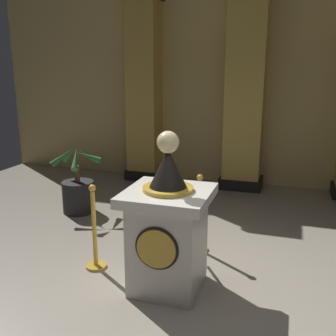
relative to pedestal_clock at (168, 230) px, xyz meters
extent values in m
plane|color=#9E9384|center=(0.24, -0.29, -0.65)|extent=(10.66, 10.66, 0.00)
cube|color=tan|center=(0.24, 4.24, 1.26)|extent=(10.66, 0.16, 3.81)
cube|color=silver|center=(0.00, 0.00, -0.17)|extent=(0.68, 0.68, 0.97)
cube|color=silver|center=(0.00, 0.00, 0.37)|extent=(0.85, 0.85, 0.10)
cylinder|color=gold|center=(0.00, -0.35, -0.05)|extent=(0.39, 0.03, 0.39)
cylinder|color=black|center=(0.00, -0.34, -0.05)|extent=(0.43, 0.01, 0.43)
cylinder|color=gold|center=(0.00, 0.00, 0.44)|extent=(0.51, 0.51, 0.04)
cone|color=black|center=(0.00, 0.00, 0.65)|extent=(0.37, 0.37, 0.38)
cylinder|color=gold|center=(0.00, 0.00, 0.82)|extent=(0.03, 0.03, 0.05)
sphere|color=beige|center=(0.00, 0.00, 0.90)|extent=(0.22, 0.22, 0.22)
cylinder|color=gold|center=(0.10, 0.95, -0.63)|extent=(0.24, 0.24, 0.03)
cylinder|color=gold|center=(0.10, 0.95, -0.19)|extent=(0.05, 0.05, 0.92)
sphere|color=gold|center=(0.10, 0.95, 0.31)|extent=(0.08, 0.08, 0.08)
cylinder|color=gold|center=(-0.93, 0.14, -0.63)|extent=(0.24, 0.24, 0.03)
cylinder|color=gold|center=(-0.93, 0.14, -0.19)|extent=(0.05, 0.05, 0.92)
sphere|color=gold|center=(-0.93, 0.14, 0.31)|extent=(0.08, 0.08, 0.08)
cylinder|color=#141947|center=(-0.16, 0.75, 0.14)|extent=(0.44, 0.54, 0.21)
cylinder|color=#141947|center=(-0.67, 0.35, 0.14)|extent=(0.44, 0.54, 0.21)
sphere|color=#141947|center=(-0.41, 0.55, 0.05)|extent=(0.04, 0.04, 0.04)
cube|color=black|center=(-1.77, 3.93, -0.55)|extent=(0.69, 0.69, 0.20)
cube|color=gold|center=(-1.77, 3.93, 1.18)|extent=(0.60, 0.60, 3.66)
cube|color=black|center=(0.24, 3.93, -0.55)|extent=(0.79, 0.79, 0.20)
cube|color=gold|center=(0.24, 3.93, 1.18)|extent=(0.69, 0.69, 3.66)
cylinder|color=black|center=(-2.06, 1.69, -0.40)|extent=(0.50, 0.50, 0.50)
cylinder|color=brown|center=(-2.06, 1.69, -0.02)|extent=(0.08, 0.08, 0.26)
cone|color=#2D662D|center=(-1.85, 1.71, 0.27)|extent=(0.43, 0.15, 0.22)
cone|color=#2D662D|center=(-1.96, 1.87, 0.27)|extent=(0.24, 0.37, 0.36)
cone|color=#2D662D|center=(-2.24, 1.78, 0.27)|extent=(0.37, 0.26, 0.35)
cone|color=#2D662D|center=(-2.22, 1.57, 0.27)|extent=(0.36, 0.31, 0.34)
cone|color=#2D662D|center=(-1.96, 1.51, 0.27)|extent=(0.24, 0.37, 0.36)
camera|label=1|loc=(1.14, -3.50, 1.59)|focal=41.61mm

